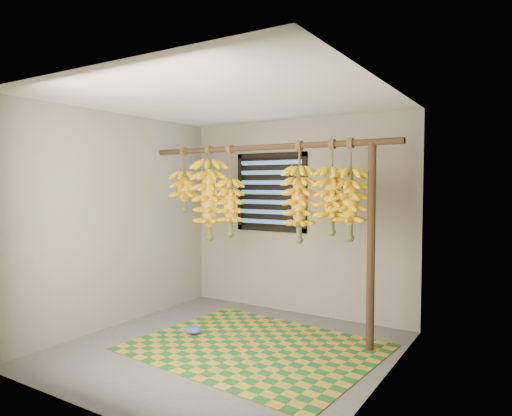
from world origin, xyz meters
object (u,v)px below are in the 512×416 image
Objects in this scene: banana_bunch_a at (184,191)px; banana_bunch_b at (209,200)px; banana_bunch_f at (350,204)px; support_post at (371,247)px; plastic_bag at (193,330)px; banana_bunch_d at (299,204)px; banana_bunch_c at (230,207)px; banana_bunch_e at (332,201)px; woven_mat at (255,347)px.

banana_bunch_a is 0.71× the size of banana_bunch_b.
banana_bunch_a is 0.78× the size of banana_bunch_f.
support_post reaches higher than plastic_bag.
banana_bunch_d is at bearing 180.00° from support_post.
banana_bunch_d is at bearing 0.00° from banana_bunch_b.
banana_bunch_c is 1.24m from banana_bunch_e.
banana_bunch_d is at bearing 0.00° from banana_bunch_c.
banana_bunch_a is at bearing 158.61° from woven_mat.
banana_bunch_f is at bearing 0.00° from banana_bunch_c.
support_post is 1.98m from banana_bunch_b.
woven_mat is 1.79m from banana_bunch_b.
woven_mat is at bearing -145.11° from banana_bunch_f.
plastic_bag is at bearing -43.39° from banana_bunch_a.
banana_bunch_a is 1.92m from banana_bunch_e.
banana_bunch_d is (0.98, 0.55, 1.35)m from plastic_bag.
plastic_bag is at bearing -160.24° from banana_bunch_f.
banana_bunch_a and banana_bunch_f have the same top height.
plastic_bag is 0.21× the size of banana_bunch_e.
banana_bunch_e is (1.54, 0.00, 0.02)m from banana_bunch_b.
banana_bunch_c reaches higher than woven_mat.
woven_mat is 2.92× the size of banana_bunch_a.
banana_bunch_f is (1.43, 0.00, 0.07)m from banana_bunch_c.
banana_bunch_f is at bearing 19.76° from plastic_bag.
banana_bunch_c is 0.88m from banana_bunch_d.
banana_bunch_c is (-0.67, 0.53, 1.33)m from woven_mat.
banana_bunch_c and banana_bunch_f have the same top height.
banana_bunch_a reaches higher than woven_mat.
plastic_bag is at bearing -70.24° from banana_bunch_b.
plastic_bag is 1.40m from banana_bunch_c.
banana_bunch_c is at bearing -180.00° from banana_bunch_e.
banana_bunch_b is (-1.94, 0.00, 0.42)m from support_post.
woven_mat is 1.50m from banana_bunch_d.
banana_bunch_b is 1.73m from banana_bunch_f.
banana_bunch_a and banana_bunch_b have the same top height.
plastic_bag is 1.67m from banana_bunch_a.
banana_bunch_e is at bearing 0.00° from banana_bunch_a.
banana_bunch_a reaches higher than plastic_bag.
banana_bunch_d is at bearing 68.50° from woven_mat.
support_post is 0.89× the size of woven_mat.
banana_bunch_f is (-0.21, 0.00, 0.41)m from support_post.
banana_bunch_d is 1.06× the size of banana_bunch_f.
woven_mat is 1.58m from banana_bunch_c.
banana_bunch_a is 0.74× the size of banana_bunch_d.
plastic_bag is 0.20× the size of banana_bunch_f.
banana_bunch_e is at bearing 0.00° from banana_bunch_b.
support_post is at bearing -0.00° from banana_bunch_e.
plastic_bag is 0.19× the size of banana_bunch_c.
banana_bunch_a is 0.71m from banana_bunch_c.
support_post is at bearing 0.00° from banana_bunch_f.
woven_mat is 2.38× the size of banana_bunch_e.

